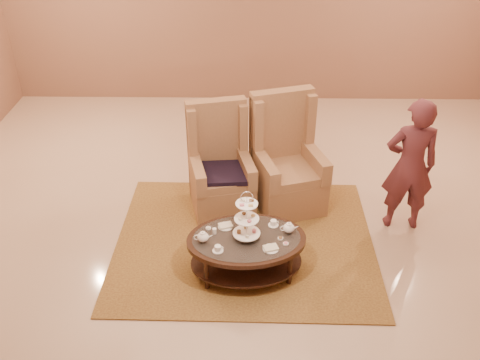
{
  "coord_description": "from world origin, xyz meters",
  "views": [
    {
      "loc": [
        -0.07,
        -4.58,
        3.78
      ],
      "look_at": [
        -0.15,
        0.2,
        0.73
      ],
      "focal_mm": 40.0,
      "sensor_mm": 36.0,
      "label": 1
    }
  ],
  "objects_px": {
    "armchair_left": "(220,173)",
    "armchair_right": "(286,169)",
    "person": "(410,166)",
    "tea_table": "(246,244)"
  },
  "relations": [
    {
      "from": "armchair_left",
      "to": "armchair_right",
      "type": "relative_size",
      "value": 0.93
    },
    {
      "from": "armchair_right",
      "to": "person",
      "type": "height_order",
      "value": "person"
    },
    {
      "from": "tea_table",
      "to": "armchair_left",
      "type": "relative_size",
      "value": 0.98
    },
    {
      "from": "armchair_right",
      "to": "person",
      "type": "bearing_deg",
      "value": -36.5
    },
    {
      "from": "person",
      "to": "armchair_left",
      "type": "bearing_deg",
      "value": -8.25
    },
    {
      "from": "armchair_right",
      "to": "person",
      "type": "relative_size",
      "value": 0.88
    },
    {
      "from": "armchair_left",
      "to": "person",
      "type": "relative_size",
      "value": 0.82
    },
    {
      "from": "tea_table",
      "to": "armchair_left",
      "type": "distance_m",
      "value": 1.27
    },
    {
      "from": "armchair_left",
      "to": "tea_table",
      "type": "bearing_deg",
      "value": -88.72
    },
    {
      "from": "tea_table",
      "to": "armchair_left",
      "type": "height_order",
      "value": "armchair_left"
    }
  ]
}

